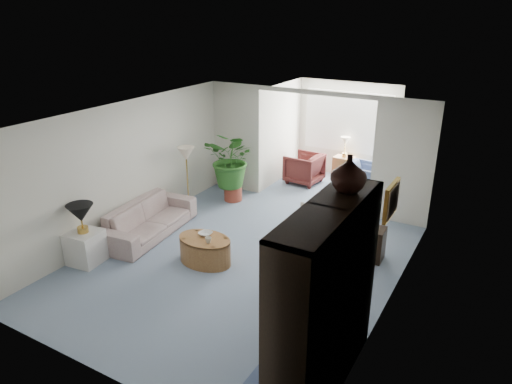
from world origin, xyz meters
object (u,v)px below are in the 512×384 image
Objects in this scene: end_table at (86,247)px; wingback_chair at (325,234)px; table_lamp at (80,213)px; plant_pot at (233,193)px; coffee_bowl at (205,234)px; coffee_cup at (208,240)px; sofa at (149,219)px; cabinet_urn at (349,173)px; coffee_table at (205,250)px; floor_lamp at (186,154)px; sunroom_chair_maroon at (304,168)px; framed_picture at (392,201)px; entertainment_cabinet at (325,300)px; side_table_dark at (370,243)px; sunroom_table at (343,168)px; sunroom_chair_blue at (363,179)px.

wingback_chair reaches higher than end_table.
table_lamp is 3.73m from plant_pot.
coffee_cup reaches higher than coffee_bowl.
cabinet_urn is (4.30, -1.40, 2.09)m from sofa.
wingback_chair is (1.68, 1.21, 0.20)m from coffee_table.
floor_lamp is at bearing 135.09° from coffee_cup.
floor_lamp is 2.54m from coffee_table.
wingback_chair is at bearing 34.80° from sunroom_chair_maroon.
coffee_bowl is at bearing 10.10° from wingback_chair.
framed_picture reaches higher than table_lamp.
table_lamp is at bearing -92.73° from floor_lamp.
entertainment_cabinet is at bearing -36.43° from floor_lamp.
sofa is 3.34m from wingback_chair.
side_table_dark is at bearing 46.11° from sunroom_chair_maroon.
coffee_bowl is at bearing 33.13° from end_table.
entertainment_cabinet is 3.80× the size of sunroom_table.
framed_picture is at bearing -64.55° from sunroom_table.
coffee_table is 3.66m from cabinet_urn.
coffee_bowl is 3.31m from entertainment_cabinet.
entertainment_cabinet is at bearing 30.86° from sunroom_chair_maroon.
cabinet_urn is at bearing -43.59° from plant_pot.
wingback_chair reaches higher than coffee_cup.
coffee_cup is at bearing 25.57° from end_table.
framed_picture reaches higher than coffee_table.
sunroom_chair_blue is 0.99× the size of sunroom_chair_maroon.
coffee_bowl is 0.56× the size of plant_pot.
coffee_table is 0.43× the size of entertainment_cabinet.
plant_pot is at bearing 114.56° from coffee_cup.
sofa is at bearing -163.45° from side_table_dark.
sunroom_chair_maroon reaches higher than end_table.
coffee_table is 4.61m from sunroom_chair_blue.
sunroom_chair_maroon is (-0.11, 4.31, -0.11)m from coffee_bowl.
side_table_dark is (3.93, 1.17, -0.02)m from sofa.
end_table is 4.97m from cabinet_urn.
end_table is 1.57× the size of floor_lamp.
coffee_bowl is at bearing 149.33° from entertainment_cabinet.
framed_picture is at bearing 4.77° from coffee_cup.
sunroom_chair_blue is (1.19, 4.51, -0.13)m from coffee_cup.
sofa is at bearing -101.92° from plant_pot.
side_table_dark is at bearing 31.37° from end_table.
coffee_cup is at bearing 170.12° from sunroom_chair_blue.
cabinet_urn is at bearing 90.00° from entertainment_cabinet.
sofa is at bearing 165.38° from coffee_cup.
cabinet_urn is (4.50, -0.05, 2.12)m from end_table.
sofa is 3.71× the size of side_table_dark.
table_lamp is at bearing -166.40° from framed_picture.
floor_lamp is 4.24m from sunroom_table.
entertainment_cabinet is 6.68m from sunroom_chair_maroon.
sofa reaches higher than coffee_bowl.
side_table_dark is at bearing -17.22° from plant_pot.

